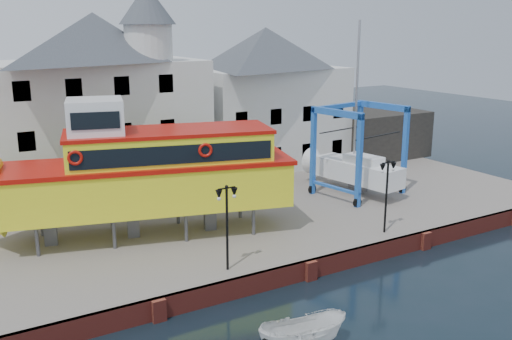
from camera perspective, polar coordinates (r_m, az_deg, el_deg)
ground at (r=29.13m, az=5.41°, el=-10.85°), size 140.00×140.00×0.00m
hardstanding at (r=37.74m, az=-4.41°, el=-4.06°), size 44.00×22.00×1.00m
quay_wall at (r=29.00m, az=5.31°, el=-9.89°), size 44.00×0.47×1.00m
building_white_main at (r=41.38m, az=-15.30°, el=6.83°), size 14.00×8.30×14.00m
building_white_right at (r=47.54m, az=0.97°, el=7.32°), size 12.00×8.00×11.20m
shed_dark at (r=52.45m, az=11.49°, el=3.72°), size 8.00×7.00×4.00m
lamp_post_left at (r=26.57m, az=-2.94°, el=-3.64°), size 1.12×0.32×4.20m
lamp_post_right at (r=32.24m, az=13.00°, el=-0.77°), size 1.12×0.32×4.20m
tour_boat at (r=31.38m, az=-12.38°, el=-0.31°), size 18.09×8.52×7.67m
travel_lift at (r=40.26m, az=9.43°, el=0.60°), size 6.12×7.97×11.71m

